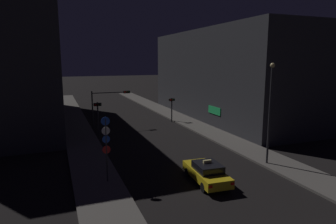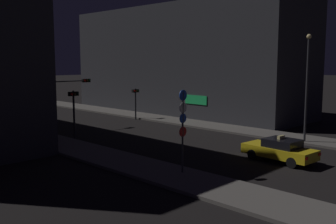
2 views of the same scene
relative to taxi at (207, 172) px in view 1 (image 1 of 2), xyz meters
The scene contains 10 objects.
sidewalk_left 22.55m from the taxi, 107.98° to the left, with size 3.19×67.09×0.17m, color #5B5651.
sidewalk_right 22.60m from the taxi, 71.62° to the left, with size 3.19×67.09×0.17m, color #5B5651.
building_facade_left 30.19m from the taxi, 117.97° to the left, with size 10.54×29.55×15.24m.
building_facade_right 24.74m from the taxi, 56.00° to the left, with size 9.63×29.63×12.28m.
taxi is the anchor object (origin of this frame).
traffic_light_overhead 19.69m from the taxi, 99.35° to the left, with size 4.72×0.42×4.56m.
traffic_light_left_kerb 15.68m from the taxi, 109.20° to the left, with size 0.80×0.42×3.85m.
traffic_light_right_kerb 20.22m from the taxi, 74.82° to the left, with size 0.80×0.42×3.26m.
sign_pole_left 7.02m from the taxi, 160.30° to the left, with size 0.57×0.10×4.43m.
street_lamp_near_block 7.41m from the taxi, 12.08° to the left, with size 0.36×0.36×7.85m.
Camera 1 is at (-9.38, -6.64, 8.24)m, focal length 31.56 mm.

